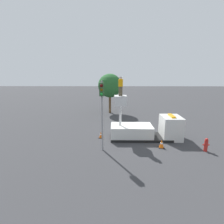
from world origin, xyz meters
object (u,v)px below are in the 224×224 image
object	(u,v)px
traffic_light_pole	(102,103)
fire_hydrant	(206,145)
worker	(121,86)
tree_left_bg	(110,86)
traffic_cone_rear	(101,135)
bucket_truck	(146,129)
traffic_cone_curbside	(162,144)

from	to	relation	value
traffic_light_pole	fire_hydrant	world-z (taller)	traffic_light_pole
worker	traffic_light_pole	bearing A→B (deg)	-119.06
worker	tree_left_bg	xyz separation A→B (m)	(-1.23, 10.66, -0.84)
traffic_cone_rear	tree_left_bg	world-z (taller)	tree_left_bg
bucket_truck	worker	bearing A→B (deg)	180.00
bucket_truck	traffic_cone_rear	xyz separation A→B (m)	(-4.38, 0.03, -0.59)
worker	tree_left_bg	size ratio (longest dim) A/B	0.29
worker	traffic_light_pole	distance (m)	3.32
traffic_light_pole	traffic_cone_curbside	size ratio (longest dim) A/B	7.64
worker	tree_left_bg	bearing A→B (deg)	96.60
traffic_light_pole	tree_left_bg	world-z (taller)	tree_left_bg
worker	traffic_light_pole	xyz separation A→B (m)	(-1.53, -2.76, -1.04)
worker	traffic_cone_rear	world-z (taller)	worker
bucket_truck	fire_hydrant	bearing A→B (deg)	-32.43
traffic_light_pole	traffic_cone_rear	size ratio (longest dim) A/B	8.81
traffic_light_pole	traffic_cone_curbside	distance (m)	6.20
traffic_cone_curbside	tree_left_bg	world-z (taller)	tree_left_bg
fire_hydrant	traffic_cone_rear	distance (m)	9.18
traffic_cone_rear	bucket_truck	bearing A→B (deg)	-0.44
traffic_cone_curbside	traffic_cone_rear	bearing A→B (deg)	157.76
traffic_cone_rear	traffic_cone_curbside	xyz separation A→B (m)	(5.32, -2.18, 0.05)
bucket_truck	traffic_cone_curbside	xyz separation A→B (m)	(0.95, -2.14, -0.54)
bucket_truck	worker	size ratio (longest dim) A/B	3.81
bucket_truck	traffic_cone_curbside	distance (m)	2.40
fire_hydrant	tree_left_bg	bearing A→B (deg)	121.09
fire_hydrant	tree_left_bg	xyz separation A→B (m)	(-8.10, 13.43, 3.65)
traffic_light_pole	tree_left_bg	size ratio (longest dim) A/B	0.94
worker	traffic_cone_curbside	size ratio (longest dim) A/B	2.36
bucket_truck	tree_left_bg	xyz separation A→B (m)	(-3.74, 10.66, 3.30)
traffic_light_pole	fire_hydrant	bearing A→B (deg)	-0.07
fire_hydrant	bucket_truck	bearing A→B (deg)	147.57
bucket_truck	traffic_cone_curbside	size ratio (longest dim) A/B	8.97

